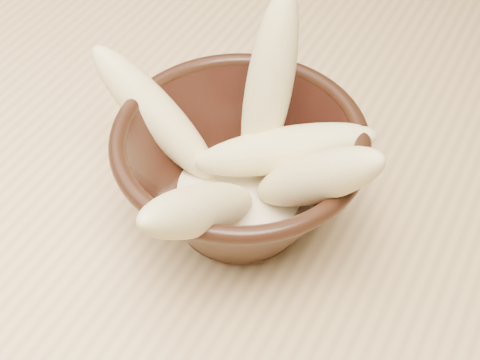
% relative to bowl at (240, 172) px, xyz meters
% --- Properties ---
extents(bowl, '(0.18, 0.18, 0.10)m').
position_rel_bowl_xyz_m(bowl, '(0.00, 0.00, 0.00)').
color(bowl, black).
rests_on(bowl, table).
extents(milk_puddle, '(0.10, 0.10, 0.01)m').
position_rel_bowl_xyz_m(milk_puddle, '(0.00, 0.00, -0.02)').
color(milk_puddle, '#F0E2C1').
rests_on(milk_puddle, bowl).
extents(banana_upright, '(0.03, 0.08, 0.15)m').
position_rel_bowl_xyz_m(banana_upright, '(0.00, 0.04, 0.05)').
color(banana_upright, '#DDCB83').
rests_on(banana_upright, bowl).
extents(banana_left, '(0.13, 0.04, 0.11)m').
position_rel_bowl_xyz_m(banana_left, '(-0.07, 0.00, 0.02)').
color(banana_left, '#DDCB83').
rests_on(banana_left, bowl).
extents(banana_right, '(0.12, 0.07, 0.13)m').
position_rel_bowl_xyz_m(banana_right, '(0.06, -0.01, 0.03)').
color(banana_right, '#DDCB83').
rests_on(banana_right, bowl).
extents(banana_across, '(0.14, 0.09, 0.07)m').
position_rel_bowl_xyz_m(banana_across, '(0.02, 0.02, 0.02)').
color(banana_across, '#DDCB83').
rests_on(banana_across, bowl).
extents(banana_front, '(0.04, 0.14, 0.13)m').
position_rel_bowl_xyz_m(banana_front, '(0.01, -0.06, 0.03)').
color(banana_front, '#DDCB83').
rests_on(banana_front, bowl).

